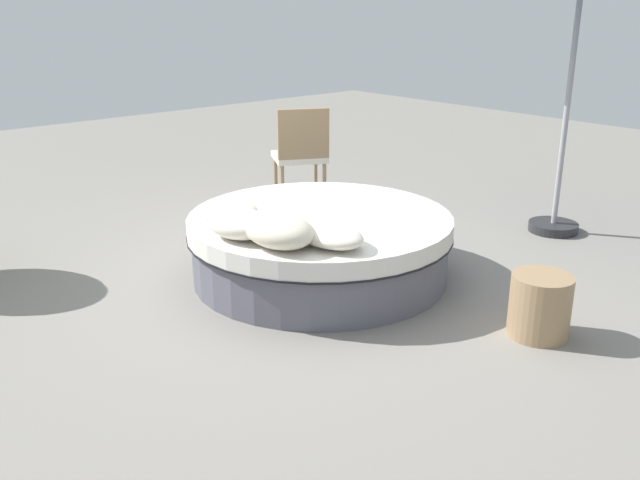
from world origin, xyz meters
TOP-DOWN VIEW (x-y plane):
  - ground_plane at (0.00, 0.00)m, footprint 16.00×16.00m
  - round_bed at (0.00, 0.00)m, footprint 1.98×1.98m
  - throw_pillow_0 at (0.29, 0.60)m, footprint 0.43×0.39m
  - throw_pillow_1 at (-0.01, 0.72)m, footprint 0.49×0.39m
  - throw_pillow_2 at (-0.33, 0.64)m, footprint 0.55×0.39m
  - throw_pillow_3 at (-0.52, 0.38)m, footprint 0.56×0.35m
  - patio_chair at (1.69, -1.22)m, footprint 0.69×0.69m
  - side_table at (-1.64, -0.39)m, footprint 0.38×0.38m

SIDE VIEW (x-z plane):
  - ground_plane at x=0.00m, z-range 0.00..0.00m
  - side_table at x=-1.64m, z-range 0.00..0.40m
  - round_bed at x=0.00m, z-range 0.01..0.49m
  - throw_pillow_3 at x=-0.52m, z-range 0.49..0.63m
  - patio_chair at x=1.69m, z-range 0.07..1.05m
  - throw_pillow_0 at x=0.29m, z-range 0.49..0.65m
  - throw_pillow_1 at x=-0.01m, z-range 0.49..0.67m
  - throw_pillow_2 at x=-0.33m, z-range 0.49..0.70m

